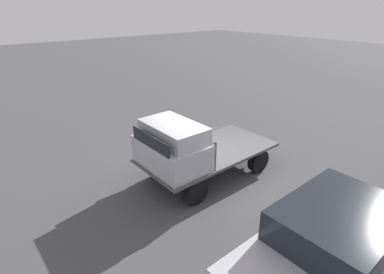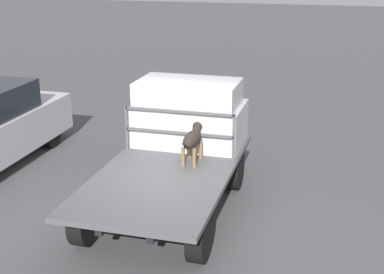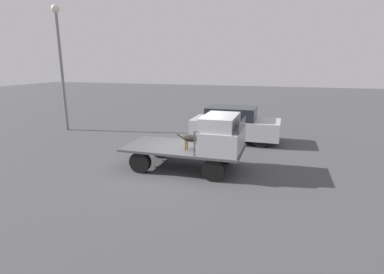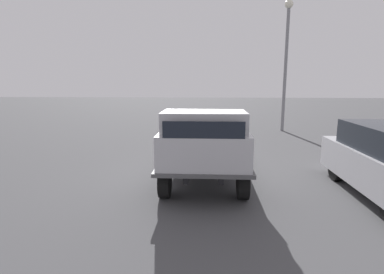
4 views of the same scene
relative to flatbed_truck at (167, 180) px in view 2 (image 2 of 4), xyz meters
The scene contains 5 objects.
ground_plane 0.58m from the flatbed_truck, ahead, with size 80.00×80.00×0.00m, color #474749.
flatbed_truck is the anchor object (origin of this frame).
truck_cab 1.53m from the flatbed_truck, ahead, with size 1.25×1.93×1.17m.
truck_headboard 0.99m from the flatbed_truck, ahead, with size 0.04×1.93×0.80m.
dog 0.81m from the flatbed_truck, 33.83° to the right, with size 1.05×0.25×0.65m.
Camera 2 is at (-7.58, -2.48, 4.05)m, focal length 50.00 mm.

